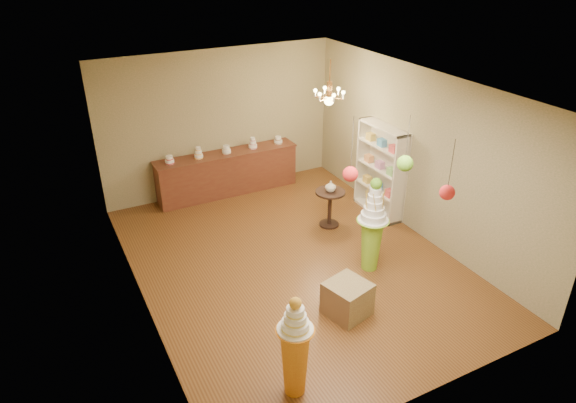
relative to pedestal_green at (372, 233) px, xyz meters
name	(u,v)px	position (x,y,z in m)	size (l,w,h in m)	color
floor	(293,261)	(-1.04, 0.75, -0.68)	(6.50, 6.50, 0.00)	brown
ceiling	(294,87)	(-1.04, 0.75, 2.32)	(6.50, 6.50, 0.00)	white
wall_back	(220,122)	(-1.04, 4.00, 0.82)	(5.00, 0.04, 3.00)	gray
wall_front	(436,296)	(-1.04, -2.50, 0.82)	(5.00, 0.04, 3.00)	gray
wall_left	(133,217)	(-3.54, 0.75, 0.82)	(0.04, 6.50, 3.00)	gray
wall_right	(418,154)	(1.46, 0.75, 0.82)	(0.04, 6.50, 3.00)	gray
pedestal_green	(372,233)	(0.00, 0.00, 0.00)	(0.54, 0.54, 1.64)	#88C72C
pedestal_orange	(295,353)	(-2.33, -1.72, -0.09)	(0.44, 0.44, 1.40)	orange
burlap_riser	(347,299)	(-0.97, -0.80, -0.42)	(0.57, 0.57, 0.52)	olive
sideboard	(228,172)	(-1.04, 3.72, -0.20)	(3.04, 0.54, 1.16)	#5C2C1C
shelving_unit	(381,170)	(1.30, 1.55, 0.22)	(0.33, 1.20, 1.80)	beige
round_table	(330,203)	(0.16, 1.53, -0.21)	(0.72, 0.72, 0.72)	black
vase	(331,186)	(0.16, 1.53, 0.14)	(0.20, 0.20, 0.21)	beige
pom_red_left	(350,174)	(-1.03, -0.77, 1.56)	(0.20, 0.20, 0.86)	#3A352A
pom_green_mid	(405,163)	(-0.39, -1.04, 1.69)	(0.21, 0.21, 0.74)	#3A352A
pom_red_right	(447,192)	(-0.51, -1.93, 1.69)	(0.18, 0.18, 0.72)	#3A352A
chandelier	(329,98)	(0.42, 2.12, 1.62)	(0.75, 0.75, 0.85)	#D68E4B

